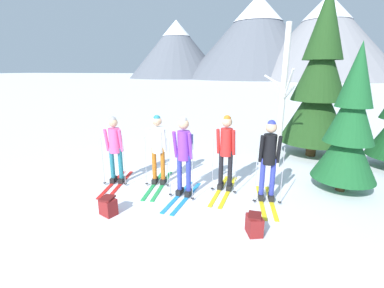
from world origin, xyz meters
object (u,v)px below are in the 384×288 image
skier_in_pink (115,148)px  skier_in_white (158,146)px  pine_tree_near (319,83)px  backpack_on_snow_beside (254,224)px  skier_in_red (226,150)px  skier_in_black (269,157)px  pine_tree_mid (350,127)px  backpack_on_snow_front (108,206)px  birch_tree_tall (283,98)px  skier_in_purple (184,152)px

skier_in_pink → skier_in_white: (1.06, 0.23, 0.06)m
pine_tree_near → backpack_on_snow_beside: (-1.73, -5.11, -2.22)m
skier_in_red → skier_in_black: size_ratio=1.01×
pine_tree_mid → backpack_on_snow_front: bearing=-153.8°
birch_tree_tall → backpack_on_snow_front: birch_tree_tall is taller
pine_tree_near → birch_tree_tall: pine_tree_near is taller
skier_in_purple → skier_in_red: (0.87, 0.54, -0.04)m
skier_in_pink → pine_tree_near: pine_tree_near is taller
skier_in_black → pine_tree_near: bearing=68.0°
skier_in_black → birch_tree_tall: 2.53m
skier_in_red → skier_in_purple: bearing=-148.4°
birch_tree_tall → skier_in_purple: bearing=-131.1°
skier_in_red → backpack_on_snow_front: (-2.12, -1.74, -0.83)m
skier_in_black → birch_tree_tall: bearing=81.6°
skier_in_black → backpack_on_snow_front: bearing=-155.4°
skier_in_red → pine_tree_near: 4.43m
skier_in_red → skier_in_black: 1.02m
skier_in_pink → birch_tree_tall: bearing=28.9°
skier_in_purple → backpack_on_snow_front: (-1.25, -1.21, -0.87)m
skier_in_pink → skier_in_black: size_ratio=0.96×
skier_in_red → skier_in_black: skier_in_red is taller
pine_tree_near → backpack_on_snow_front: size_ratio=13.53×
skier_in_white → skier_in_red: 1.68m
skier_in_white → skier_in_purple: size_ratio=0.98×
pine_tree_mid → backpack_on_snow_front: 5.56m
skier_in_black → birch_tree_tall: birch_tree_tall is taller
skier_in_red → pine_tree_near: bearing=54.0°
skier_in_purple → skier_in_black: (1.84, 0.20, -0.04)m
skier_in_black → skier_in_pink: bearing=179.2°
pine_tree_near → skier_in_black: bearing=-112.0°
pine_tree_near → backpack_on_snow_beside: 5.83m
birch_tree_tall → skier_in_white: bearing=-146.1°
skier_in_red → skier_in_white: bearing=-178.3°
pine_tree_mid → backpack_on_snow_beside: 3.35m
skier_in_pink → birch_tree_tall: birch_tree_tall is taller
skier_in_black → backpack_on_snow_beside: bearing=-99.1°
skier_in_purple → pine_tree_mid: 3.80m
skier_in_white → birch_tree_tall: bearing=33.9°
birch_tree_tall → skier_in_pink: bearing=-151.1°
backpack_on_snow_beside → skier_in_white: bearing=145.7°
skier_in_pink → skier_in_black: bearing=-0.8°
skier_in_pink → skier_in_purple: bearing=-7.9°
skier_in_red → backpack_on_snow_front: size_ratio=4.71×
skier_in_white → skier_in_black: bearing=-6.1°
pine_tree_near → pine_tree_mid: size_ratio=1.54×
skier_in_red → skier_in_black: (0.97, -0.33, -0.00)m
skier_in_black → pine_tree_mid: (1.75, 0.97, 0.55)m
skier_in_black → backpack_on_snow_beside: (-0.22, -1.37, -0.83)m
skier_in_pink → pine_tree_mid: 5.56m
skier_in_red → pine_tree_mid: 2.84m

